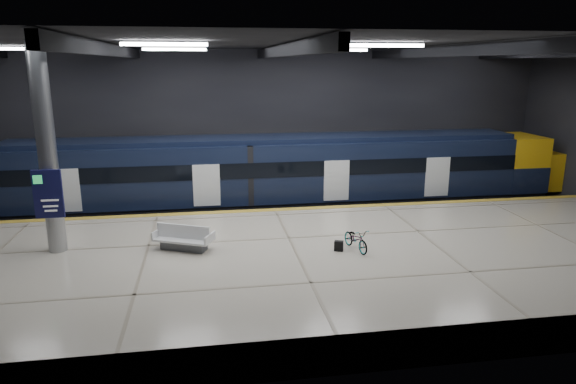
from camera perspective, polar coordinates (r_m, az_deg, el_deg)
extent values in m
plane|color=black|center=(20.18, -0.37, -7.14)|extent=(30.00, 30.00, 0.00)
cube|color=black|center=(26.94, -3.02, 7.03)|extent=(30.00, 0.10, 8.00)
cube|color=black|center=(11.46, 5.78, -2.79)|extent=(30.00, 0.10, 8.00)
cube|color=black|center=(18.82, -0.41, 16.19)|extent=(30.00, 16.00, 0.10)
cube|color=black|center=(18.85, -19.38, 14.66)|extent=(0.25, 16.00, 0.40)
cube|color=black|center=(18.81, -0.41, 15.43)|extent=(0.25, 16.00, 0.40)
cube|color=black|center=(20.60, 16.91, 14.74)|extent=(0.25, 16.00, 0.40)
cube|color=white|center=(16.63, -13.57, 15.68)|extent=(2.60, 0.18, 0.10)
cube|color=white|center=(17.61, 10.72, 15.71)|extent=(2.60, 0.18, 0.10)
cube|color=white|center=(22.62, -12.48, 15.23)|extent=(2.60, 0.18, 0.10)
cube|color=white|center=(23.34, 5.59, 15.44)|extent=(2.60, 0.18, 0.10)
cube|color=white|center=(26.01, 21.19, 14.44)|extent=(2.60, 0.18, 0.10)
cube|color=beige|center=(17.69, 0.89, -8.38)|extent=(30.00, 11.00, 1.10)
cube|color=gold|center=(22.41, -1.46, -1.98)|extent=(30.00, 0.40, 0.01)
cube|color=gray|center=(24.63, -2.08, -2.98)|extent=(30.00, 0.08, 0.16)
cube|color=gray|center=(26.00, -2.48, -2.06)|extent=(30.00, 0.08, 0.16)
cube|color=black|center=(25.19, -2.10, -1.47)|extent=(24.00, 2.58, 0.80)
cube|color=black|center=(24.77, -2.14, 2.48)|extent=(24.00, 2.80, 2.75)
cube|color=black|center=(24.52, -2.17, 5.91)|extent=(24.00, 2.30, 0.24)
cube|color=black|center=(23.35, -1.71, 2.46)|extent=(24.00, 0.04, 0.70)
cube|color=white|center=(24.04, 5.41, 1.28)|extent=(1.20, 0.05, 1.90)
cube|color=yellow|center=(29.33, 23.99, 3.09)|extent=(2.00, 2.80, 2.75)
ellipsoid|color=yellow|center=(30.90, 27.96, 2.27)|extent=(3.60, 2.52, 1.90)
cube|color=black|center=(29.46, 24.52, 3.43)|extent=(1.60, 2.38, 0.80)
cube|color=#595B60|center=(18.05, -11.48, -5.83)|extent=(1.62, 1.09, 0.29)
cube|color=white|center=(17.98, -11.52, -5.16)|extent=(2.12, 1.57, 0.08)
cube|color=white|center=(17.89, -11.56, -4.34)|extent=(1.80, 0.89, 0.49)
cube|color=white|center=(18.39, -14.25, -4.49)|extent=(0.40, 0.78, 0.29)
cube|color=white|center=(17.53, -8.69, -5.13)|extent=(0.40, 0.78, 0.29)
imported|color=#99999E|center=(17.73, 7.56, -5.20)|extent=(0.85, 1.56, 0.78)
cube|color=black|center=(17.64, 5.66, -5.98)|extent=(0.35, 0.28, 0.35)
cylinder|color=#9EA0A5|center=(18.52, -25.20, 4.18)|extent=(0.60, 0.60, 6.90)
cube|color=#11123E|center=(18.38, -25.11, -0.19)|extent=(0.90, 0.12, 1.60)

